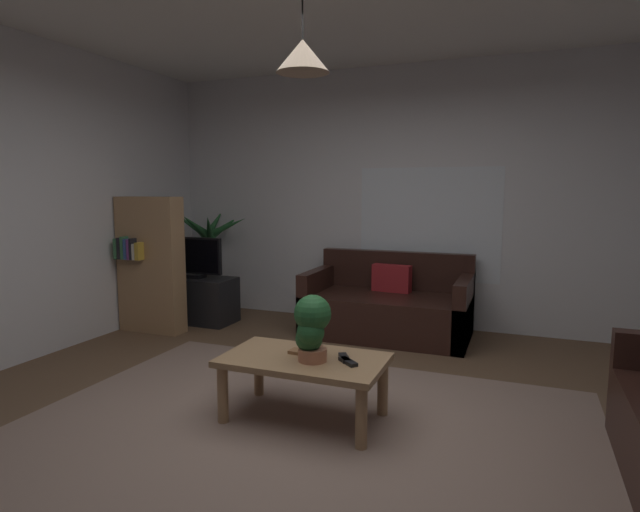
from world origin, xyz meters
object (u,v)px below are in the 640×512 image
potted_palm_corner (209,260)px  bookshelf_corner (150,264)px  couch_under_window (388,309)px  tv_stand (195,299)px  coffee_table (304,367)px  pendant_lamp (303,56)px  remote_on_table_0 (344,358)px  remote_on_table_1 (348,362)px  book_on_table_0 (301,352)px  tv (193,257)px  potted_plant_on_table (312,326)px

potted_palm_corner → bookshelf_corner: (-0.09, -0.94, 0.08)m
couch_under_window → tv_stand: couch_under_window is taller
coffee_table → pendant_lamp: (-0.00, 0.00, 1.92)m
remote_on_table_0 → remote_on_table_1: bearing=95.7°
couch_under_window → coffee_table: (-0.03, -2.10, 0.07)m
book_on_table_0 → tv_stand: bearing=139.3°
remote_on_table_0 → tv_stand: size_ratio=0.18×
remote_on_table_1 → pendant_lamp: size_ratio=0.26×
book_on_table_0 → bookshelf_corner: size_ratio=0.10×
bookshelf_corner → coffee_table: bearing=-30.2°
couch_under_window → bookshelf_corner: bookshelf_corner is taller
remote_on_table_0 → potted_palm_corner: (-2.47, 2.23, 0.20)m
tv → coffee_table: bearing=-40.7°
couch_under_window → potted_plant_on_table: size_ratio=3.87×
couch_under_window → potted_plant_on_table: bearing=-88.7°
coffee_table → book_on_table_0: (-0.05, 0.06, 0.08)m
couch_under_window → potted_palm_corner: bearing=175.3°
tv_stand → book_on_table_0: bearing=-40.7°
potted_palm_corner → remote_on_table_1: bearing=-42.3°
remote_on_table_1 → bookshelf_corner: bearing=-76.2°
bookshelf_corner → remote_on_table_0: bearing=-26.8°
remote_on_table_0 → potted_plant_on_table: potted_plant_on_table is taller
coffee_table → potted_palm_corner: size_ratio=0.82×
remote_on_table_1 → tv_stand: bearing=-86.3°
remote_on_table_0 → tv: tv is taller
book_on_table_0 → pendant_lamp: (0.05, -0.06, 1.84)m
potted_plant_on_table → tv_stand: (-2.19, 1.89, -0.38)m
pendant_lamp → couch_under_window: bearing=89.3°
remote_on_table_0 → book_on_table_0: bearing=-32.5°
book_on_table_0 → bookshelf_corner: 2.61m
remote_on_table_0 → potted_plant_on_table: bearing=-3.0°
tv → remote_on_table_1: bearing=-37.2°
potted_plant_on_table → pendant_lamp: pendant_lamp is taller
bookshelf_corner → pendant_lamp: size_ratio=2.30×
coffee_table → remote_on_table_1: remote_on_table_1 is taller
bookshelf_corner → pendant_lamp: (2.30, -1.34, 1.56)m
remote_on_table_1 → tv: size_ratio=0.22×
couch_under_window → book_on_table_0: couch_under_window is taller
remote_on_table_1 → bookshelf_corner: (-2.60, 1.35, 0.28)m
potted_palm_corner → book_on_table_0: bearing=-45.7°
remote_on_table_1 → potted_plant_on_table: 0.31m
couch_under_window → bookshelf_corner: 2.49m
remote_on_table_1 → bookshelf_corner: bookshelf_corner is taller
couch_under_window → tv_stand: size_ratio=1.80×
tv → pendant_lamp: pendant_lamp is taller
coffee_table → tv: size_ratio=1.46×
couch_under_window → remote_on_table_0: bearing=-83.5°
remote_on_table_1 → tv: (-2.42, 1.83, 0.30)m
coffee_table → couch_under_window: bearing=89.3°
book_on_table_0 → remote_on_table_0: remote_on_table_0 is taller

